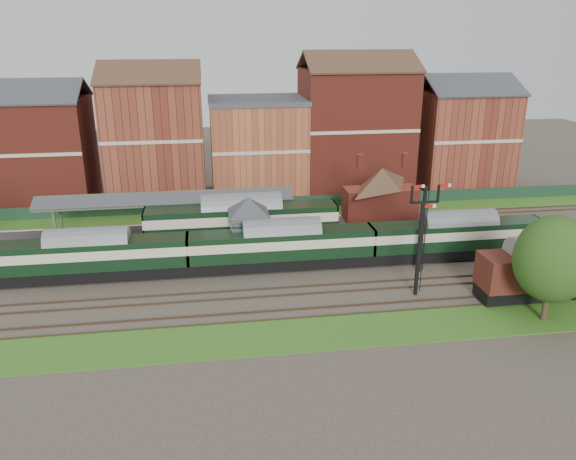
{
  "coord_description": "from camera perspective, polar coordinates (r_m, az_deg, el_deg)",
  "views": [
    {
      "loc": [
        -6.64,
        -47.16,
        20.96
      ],
      "look_at": [
        0.59,
        2.0,
        3.0
      ],
      "focal_mm": 35.0,
      "sensor_mm": 36.0,
      "label": 1
    }
  ],
  "objects": [
    {
      "name": "semaphore_bracket",
      "position": [
        51.09,
        13.56,
        0.66
      ],
      "size": [
        3.6,
        0.25,
        8.18
      ],
      "color": "black",
      "rests_on": "ground"
    },
    {
      "name": "town_backdrop",
      "position": [
        73.79,
        -3.23,
        8.94
      ],
      "size": [
        69.0,
        10.0,
        16.0
      ],
      "color": "maroon",
      "rests_on": "ground"
    },
    {
      "name": "semaphore_siding",
      "position": [
        46.62,
        13.2,
        -1.81
      ],
      "size": [
        1.23,
        0.25,
        8.0
      ],
      "color": "black",
      "rests_on": "ground"
    },
    {
      "name": "goods_van_a",
      "position": [
        49.14,
        22.7,
        -4.02
      ],
      "size": [
        6.87,
        2.98,
        4.17
      ],
      "color": "black",
      "rests_on": "ground"
    },
    {
      "name": "grass_front",
      "position": [
        41.46,
        2.04,
        -10.47
      ],
      "size": [
        90.0,
        5.0,
        0.06
      ],
      "primitive_type": "cube",
      "color": "#2D6619",
      "rests_on": "ground"
    },
    {
      "name": "tree_far",
      "position": [
        45.4,
        25.37,
        -2.69
      ],
      "size": [
        5.71,
        5.71,
        8.33
      ],
      "color": "#382619",
      "rests_on": "ground"
    },
    {
      "name": "station_building",
      "position": [
        62.26,
        9.41,
        3.75
      ],
      "size": [
        8.1,
        8.1,
        5.9
      ],
      "color": "maroon",
      "rests_on": "platform"
    },
    {
      "name": "platform_railcar",
      "position": [
        56.81,
        -4.72,
        0.93
      ],
      "size": [
        19.29,
        3.04,
        4.44
      ],
      "color": "black",
      "rests_on": "ground"
    },
    {
      "name": "brick_hut",
      "position": [
        55.39,
        4.33,
        -1.1
      ],
      "size": [
        3.2,
        2.64,
        2.94
      ],
      "color": "maroon",
      "rests_on": "ground"
    },
    {
      "name": "grass_back",
      "position": [
        66.87,
        -2.25,
        1.62
      ],
      "size": [
        90.0,
        4.5,
        0.06
      ],
      "primitive_type": "cube",
      "color": "#2D6619",
      "rests_on": "ground"
    },
    {
      "name": "fence",
      "position": [
        68.55,
        -2.44,
        2.71
      ],
      "size": [
        90.0,
        0.12,
        1.5
      ],
      "primitive_type": "cube",
      "color": "#193823",
      "rests_on": "ground"
    },
    {
      "name": "signal_box",
      "position": [
        53.58,
        -4.0,
        0.45
      ],
      "size": [
        5.4,
        5.4,
        6.0
      ],
      "color": "#626F4E",
      "rests_on": "ground"
    },
    {
      "name": "ground",
      "position": [
        52.04,
        -0.32,
        -3.88
      ],
      "size": [
        160.0,
        160.0,
        0.0
      ],
      "primitive_type": "plane",
      "color": "#473D33",
      "rests_on": "ground"
    },
    {
      "name": "platform",
      "position": [
        60.5,
        -6.32,
        -0.02
      ],
      "size": [
        55.0,
        3.4,
        1.0
      ],
      "primitive_type": "cube",
      "color": "#2D2D2D",
      "rests_on": "ground"
    },
    {
      "name": "dmu_train",
      "position": [
        51.12,
        -0.65,
        -1.55
      ],
      "size": [
        50.67,
        2.67,
        3.89
      ],
      "color": "black",
      "rests_on": "ground"
    },
    {
      "name": "canopy",
      "position": [
        59.39,
        -12.27,
        3.4
      ],
      "size": [
        26.0,
        3.89,
        4.08
      ],
      "color": "#474F31",
      "rests_on": "platform"
    }
  ]
}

